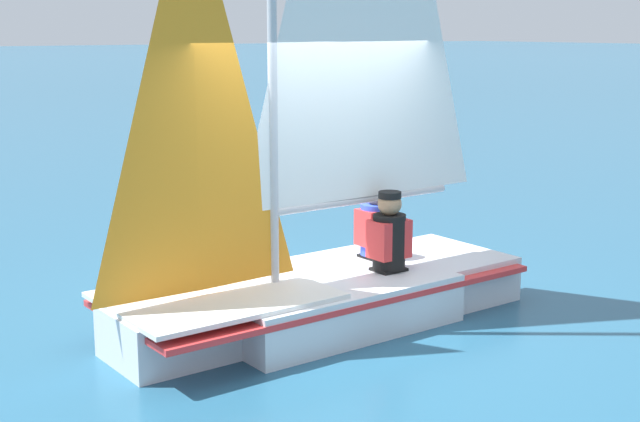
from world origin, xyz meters
name	(u,v)px	position (x,y,z in m)	size (l,w,h in m)	color
ground_plane	(320,322)	(0.00, 0.00, 0.00)	(260.00, 260.00, 0.00)	#235675
sailboat_main	(323,230)	(0.00, -0.03, 0.85)	(1.63, 4.06, 6.00)	silver
sailor_helm	(389,249)	(-0.20, -0.63, 0.63)	(0.31, 0.35, 1.16)	black
sailor_crew	(376,238)	(0.26, -0.84, 0.62)	(0.31, 0.35, 1.16)	black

